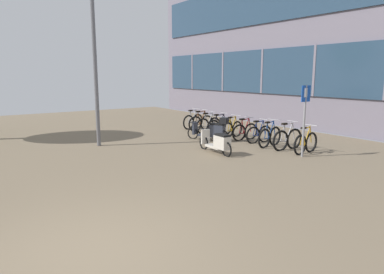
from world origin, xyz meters
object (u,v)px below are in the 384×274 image
(lamp_post, at_px, (95,55))
(bicycle_rack_03, at_px, (259,134))
(bicycle_rack_09, at_px, (193,121))
(parking_sign, at_px, (305,113))
(bicycle_rack_04, at_px, (245,132))
(bicycle_rack_02, at_px, (270,137))
(bicycle_rack_07, at_px, (209,125))
(scooter_mid, at_px, (218,142))
(bicycle_rack_08, at_px, (201,123))
(bicycle_rack_00, at_px, (306,143))
(bicycle_rack_06, at_px, (220,127))
(bicycle_rack_01, at_px, (287,139))
(bicycle_rack_05, at_px, (232,129))
(scooter_near, at_px, (213,130))

(lamp_post, bearing_deg, bicycle_rack_03, -29.20)
(bicycle_rack_09, relative_size, parking_sign, 0.60)
(bicycle_rack_03, xyz_separation_m, parking_sign, (-0.57, -2.45, 1.07))
(bicycle_rack_04, xyz_separation_m, bicycle_rack_09, (-0.01, 3.60, 0.01))
(bicycle_rack_02, height_order, parking_sign, parking_sign)
(bicycle_rack_07, xyz_separation_m, scooter_mid, (-2.26, -3.44, 0.03))
(bicycle_rack_03, height_order, bicycle_rack_08, bicycle_rack_08)
(bicycle_rack_00, bearing_deg, bicycle_rack_09, 90.22)
(bicycle_rack_02, bearing_deg, scooter_mid, 176.05)
(parking_sign, height_order, lamp_post, lamp_post)
(bicycle_rack_06, bearing_deg, bicycle_rack_01, -88.59)
(bicycle_rack_05, bearing_deg, bicycle_rack_06, 97.58)
(bicycle_rack_00, bearing_deg, parking_sign, -151.54)
(bicycle_rack_02, xyz_separation_m, lamp_post, (-5.05, 3.65, 2.90))
(bicycle_rack_02, bearing_deg, parking_sign, -102.22)
(bicycle_rack_00, xyz_separation_m, bicycle_rack_03, (0.04, 2.16, -0.01))
(bicycle_rack_03, xyz_separation_m, bicycle_rack_06, (-0.18, 2.16, 0.02))
(bicycle_rack_04, xyz_separation_m, parking_sign, (-0.51, -3.17, 1.07))
(scooter_mid, bearing_deg, bicycle_rack_04, 27.82)
(bicycle_rack_06, bearing_deg, bicycle_rack_04, -85.14)
(scooter_mid, bearing_deg, bicycle_rack_01, -20.12)
(scooter_near, bearing_deg, bicycle_rack_00, -70.80)
(bicycle_rack_01, xyz_separation_m, bicycle_rack_06, (-0.09, 3.60, -0.01))
(bicycle_rack_06, relative_size, parking_sign, 0.62)
(bicycle_rack_01, xyz_separation_m, bicycle_rack_05, (0.01, 2.88, -0.02))
(bicycle_rack_03, xyz_separation_m, scooter_near, (-1.23, 1.26, 0.10))
(bicycle_rack_00, bearing_deg, bicycle_rack_02, 96.25)
(bicycle_rack_09, bearing_deg, bicycle_rack_03, -89.18)
(bicycle_rack_01, height_order, bicycle_rack_06, bicycle_rack_01)
(lamp_post, bearing_deg, bicycle_rack_04, -23.08)
(scooter_mid, bearing_deg, bicycle_rack_07, 56.71)
(bicycle_rack_01, height_order, bicycle_rack_08, bicycle_rack_01)
(bicycle_rack_00, relative_size, bicycle_rack_07, 1.01)
(bicycle_rack_01, height_order, bicycle_rack_02, bicycle_rack_01)
(bicycle_rack_02, relative_size, bicycle_rack_07, 1.04)
(bicycle_rack_00, distance_m, bicycle_rack_02, 1.45)
(bicycle_rack_01, xyz_separation_m, bicycle_rack_03, (0.09, 1.44, -0.03))
(bicycle_rack_01, distance_m, bicycle_rack_08, 5.04)
(bicycle_rack_05, relative_size, parking_sign, 0.57)
(bicycle_rack_02, bearing_deg, bicycle_rack_03, 74.89)
(bicycle_rack_00, height_order, bicycle_rack_09, bicycle_rack_09)
(scooter_near, bearing_deg, scooter_mid, -124.52)
(bicycle_rack_05, bearing_deg, bicycle_rack_07, 95.71)
(bicycle_rack_02, xyz_separation_m, parking_sign, (-0.37, -1.73, 1.05))
(parking_sign, bearing_deg, bicycle_rack_09, 85.72)
(bicycle_rack_03, relative_size, bicycle_rack_04, 0.98)
(bicycle_rack_06, bearing_deg, bicycle_rack_05, -82.42)
(bicycle_rack_06, relative_size, scooter_near, 0.84)
(bicycle_rack_02, xyz_separation_m, bicycle_rack_07, (-0.03, 3.60, -0.01))
(bicycle_rack_02, distance_m, bicycle_rack_06, 2.88)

